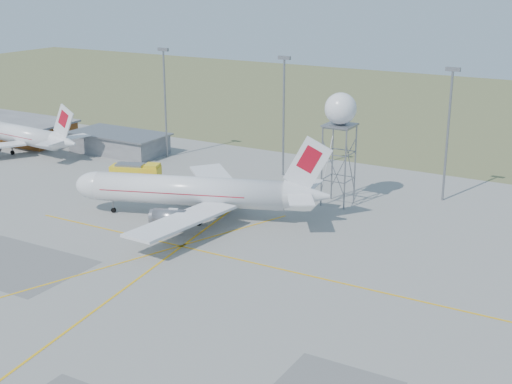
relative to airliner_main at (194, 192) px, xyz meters
The scene contains 12 objects.
ground 41.59m from the airliner_main, 75.11° to the right, with size 400.00×400.00×0.00m, color #989792.
grass_strip 100.62m from the airliner_main, 83.93° to the left, with size 400.00×120.00×0.03m, color #56693A.
building_orange 68.03m from the airliner_main, 161.14° to the left, with size 33.00×12.00×4.30m.
building_grey 41.95m from the airliner_main, 145.08° to the left, with size 19.00×10.00×3.90m.
mast_a 36.54m from the airliner_main, 133.15° to the left, with size 2.20×0.50×20.50m.
mast_b 27.25m from the airliner_main, 88.59° to the left, with size 2.20×0.50×20.50m.
mast_c 39.52m from the airliner_main, 42.22° to the left, with size 2.20×0.50×20.50m.
airliner_main is the anchor object (origin of this frame).
airliner_far 54.31m from the airliner_main, 164.02° to the left, with size 31.94×30.95×10.87m.
radar_tower 22.91m from the airliner_main, 46.40° to the left, with size 4.72×4.72×17.07m.
fire_truck 20.91m from the airliner_main, 152.11° to the left, with size 8.75×5.42×3.32m.
baggage_tug 18.35m from the airliner_main, 150.84° to the left, with size 2.80×2.76×1.79m.
Camera 1 is at (45.67, -39.24, 34.33)m, focal length 50.00 mm.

